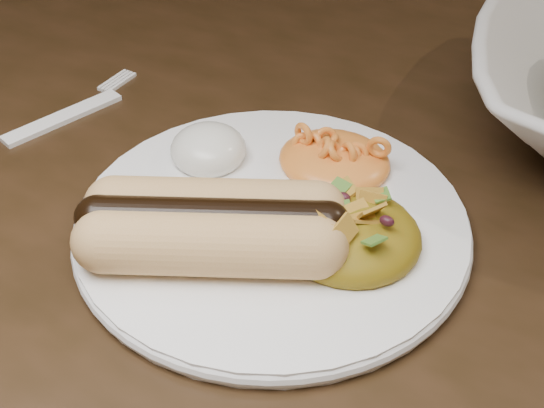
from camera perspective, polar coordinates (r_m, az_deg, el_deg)
The scene contains 7 objects.
table at distance 0.61m, azimuth 2.42°, elevation -3.51°, with size 1.60×0.90×0.75m.
plate at distance 0.48m, azimuth 0.00°, elevation -1.51°, with size 0.25×0.25×0.01m, color white.
hotdog at distance 0.45m, azimuth -4.53°, elevation -1.56°, with size 0.13×0.12×0.04m.
mac_and_cheese at distance 0.51m, azimuth 4.78°, elevation 4.22°, with size 0.08×0.07×0.03m, color #F79837.
sour_cream at distance 0.52m, azimuth -4.86°, elevation 4.83°, with size 0.05×0.05×0.03m, color white.
taco_salad at distance 0.45m, azimuth 5.85°, elevation -1.49°, with size 0.09×0.08×0.04m.
fork at distance 0.61m, azimuth -15.48°, elevation 6.29°, with size 0.02×0.13×0.00m, color white.
Camera 1 is at (0.21, -0.40, 1.07)m, focal length 50.00 mm.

